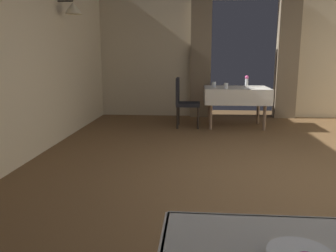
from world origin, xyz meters
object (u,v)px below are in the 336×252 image
Objects in this scene: chair_mid_left at (184,100)px; plate_mid_b at (248,88)px; dining_table_mid at (236,93)px; glass_mid_c at (214,84)px; flower_vase_mid at (247,81)px; glass_mid_d at (226,86)px.

chair_mid_left is 1.19m from plate_mid_b.
glass_mid_c reaches higher than dining_table_mid.
flower_vase_mid is 0.95× the size of plate_mid_b.
flower_vase_mid is at bearing 43.09° from dining_table_mid.
chair_mid_left is 8.75× the size of glass_mid_d.
plate_mid_b is at bearing -94.97° from flower_vase_mid.
glass_mid_d is at bearing -127.11° from dining_table_mid.
plate_mid_b is 0.63m from glass_mid_c.
glass_mid_c is (-0.42, -0.01, 0.16)m from dining_table_mid.
glass_mid_d is at bearing -55.06° from glass_mid_c.
dining_table_mid is 11.52× the size of glass_mid_c.
dining_table_mid is at bearing 6.79° from chair_mid_left.
flower_vase_mid reaches higher than glass_mid_c.
plate_mid_b is (-0.03, -0.40, -0.11)m from flower_vase_mid.
chair_mid_left is 0.64m from glass_mid_c.
flower_vase_mid reaches higher than dining_table_mid.
plate_mid_b is 2.16× the size of glass_mid_c.
dining_table_mid is 1.00m from chair_mid_left.
chair_mid_left is at bearing 175.97° from plate_mid_b.
glass_mid_d is at bearing -12.98° from chair_mid_left.
dining_table_mid is 11.29× the size of glass_mid_d.
glass_mid_c is (0.56, 0.11, 0.29)m from chair_mid_left.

